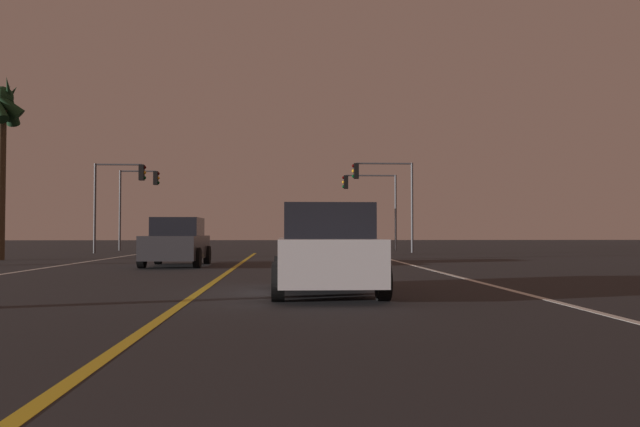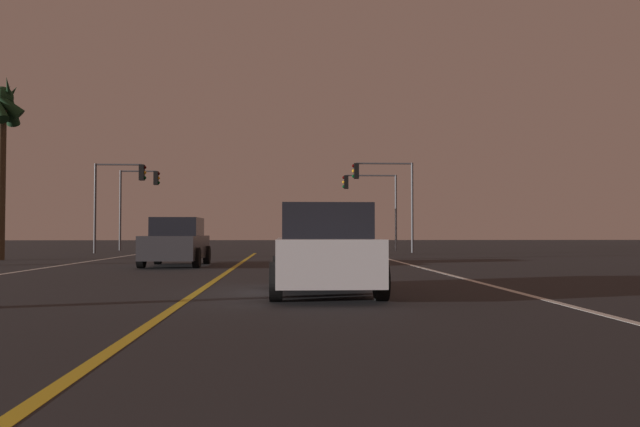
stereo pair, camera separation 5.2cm
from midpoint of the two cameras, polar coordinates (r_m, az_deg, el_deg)
name	(u,v)px [view 1 (the left image)]	position (r m, az deg, el deg)	size (l,w,h in m)	color
lane_edge_right	(481,283)	(15.33, 14.20, -6.04)	(0.16, 43.05, 0.01)	silver
lane_center_divider	(211,284)	(14.74, -9.87, -6.25)	(0.16, 43.05, 0.01)	gold
car_lead_same_lane	(326,251)	(12.14, 0.42, -3.38)	(2.02, 4.30, 1.70)	black
car_oncoming	(177,243)	(22.83, -12.80, -2.56)	(2.02, 4.30, 1.70)	black
traffic_light_near_right	(383,185)	(37.16, 5.61, 2.56)	(3.61, 0.36, 5.26)	#4C4C51
traffic_light_near_left	(120,186)	(37.90, -17.57, 2.33)	(2.94, 0.36, 5.11)	#4C4C51
traffic_light_far_right	(369,193)	(42.57, 4.39, 1.82)	(3.68, 0.36, 5.05)	#4C4C51
traffic_light_far_left	(139,191)	(43.28, -15.99, 1.94)	(2.63, 0.36, 5.26)	#4C4C51
palm_tree_left_far	(2,115)	(30.61, -26.72, 7.95)	(2.04, 2.04, 7.90)	#473826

